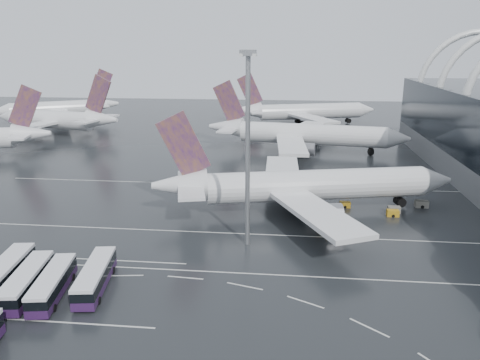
# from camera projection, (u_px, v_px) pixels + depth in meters

# --- Properties ---
(ground) EXTENTS (420.00, 420.00, 0.00)m
(ground) POSITION_uv_depth(u_px,v_px,m) (255.00, 267.00, 66.28)
(ground) COLOR black
(ground) RESTS_ON ground
(lane_marking_near) EXTENTS (120.00, 0.25, 0.01)m
(lane_marking_near) POSITION_uv_depth(u_px,v_px,m) (254.00, 274.00, 64.37)
(lane_marking_near) COLOR beige
(lane_marking_near) RESTS_ON ground
(lane_marking_mid) EXTENTS (120.00, 0.25, 0.01)m
(lane_marking_mid) POSITION_uv_depth(u_px,v_px,m) (261.00, 234.00, 77.74)
(lane_marking_mid) COLOR beige
(lane_marking_mid) RESTS_ON ground
(lane_marking_far) EXTENTS (120.00, 0.25, 0.01)m
(lane_marking_far) POSITION_uv_depth(u_px,v_px,m) (269.00, 186.00, 104.48)
(lane_marking_far) COLOR beige
(lane_marking_far) RESTS_ON ground
(bus_bay_line_south) EXTENTS (28.00, 0.25, 0.01)m
(bus_bay_line_south) POSITION_uv_depth(u_px,v_px,m) (36.00, 321.00, 53.44)
(bus_bay_line_south) COLOR beige
(bus_bay_line_south) RESTS_ON ground
(bus_bay_line_north) EXTENTS (28.00, 0.25, 0.01)m
(bus_bay_line_north) POSITION_uv_depth(u_px,v_px,m) (93.00, 259.00, 68.72)
(bus_bay_line_north) COLOR beige
(bus_bay_line_north) RESTS_ON ground
(airliner_main) EXTENTS (57.01, 49.24, 19.47)m
(airliner_main) POSITION_uv_depth(u_px,v_px,m) (302.00, 186.00, 87.37)
(airliner_main) COLOR silver
(airliner_main) RESTS_ON ground
(airliner_gate_b) EXTENTS (58.76, 52.29, 20.41)m
(airliner_gate_b) POSITION_uv_depth(u_px,v_px,m) (302.00, 135.00, 136.67)
(airliner_gate_b) COLOR silver
(airliner_gate_b) RESTS_ON ground
(airliner_gate_c) EXTENTS (56.22, 51.16, 20.41)m
(airliner_gate_c) POSITION_uv_depth(u_px,v_px,m) (303.00, 112.00, 182.51)
(airliner_gate_c) COLOR silver
(airliner_gate_c) RESTS_ON ground
(jet_remote_mid) EXTENTS (48.74, 39.48, 21.28)m
(jet_remote_mid) POSITION_uv_depth(u_px,v_px,m) (58.00, 120.00, 160.78)
(jet_remote_mid) COLOR silver
(jet_remote_mid) RESTS_ON ground
(jet_remote_far) EXTENTS (44.79, 36.71, 21.10)m
(jet_remote_far) POSITION_uv_depth(u_px,v_px,m) (60.00, 109.00, 189.03)
(jet_remote_far) COLOR silver
(jet_remote_far) RESTS_ON ground
(bus_row_near_a) EXTENTS (4.64, 13.42, 3.24)m
(bus_row_near_a) POSITION_uv_depth(u_px,v_px,m) (5.00, 274.00, 60.59)
(bus_row_near_a) COLOR #28123A
(bus_row_near_a) RESTS_ON ground
(bus_row_near_b) EXTENTS (4.65, 12.72, 3.06)m
(bus_row_near_b) POSITION_uv_depth(u_px,v_px,m) (27.00, 281.00, 58.84)
(bus_row_near_b) COLOR #28123A
(bus_row_near_b) RESTS_ON ground
(bus_row_near_c) EXTENTS (4.62, 12.30, 2.96)m
(bus_row_near_c) POSITION_uv_depth(u_px,v_px,m) (53.00, 284.00, 58.44)
(bus_row_near_c) COLOR #28123A
(bus_row_near_c) RESTS_ON ground
(bus_row_near_d) EXTENTS (4.59, 12.70, 3.06)m
(bus_row_near_d) POSITION_uv_depth(u_px,v_px,m) (95.00, 276.00, 60.16)
(bus_row_near_d) COLOR #28123A
(bus_row_near_d) RESTS_ON ground
(floodlight_mast) EXTENTS (2.28, 2.28, 29.69)m
(floodlight_mast) POSITION_uv_depth(u_px,v_px,m) (248.00, 127.00, 68.83)
(floodlight_mast) COLOR gray
(floodlight_mast) RESTS_ON ground
(gse_cart_belly_a) EXTENTS (2.17, 1.28, 1.18)m
(gse_cart_belly_a) POSITION_uv_depth(u_px,v_px,m) (393.00, 213.00, 85.91)
(gse_cart_belly_a) COLOR #B18117
(gse_cart_belly_a) RESTS_ON ground
(gse_cart_belly_b) EXTENTS (2.28, 1.35, 1.24)m
(gse_cart_belly_b) POSITION_uv_depth(u_px,v_px,m) (394.00, 210.00, 87.64)
(gse_cart_belly_b) COLOR slate
(gse_cart_belly_b) RESTS_ON ground
(gse_cart_belly_c) EXTENTS (2.01, 1.19, 1.10)m
(gse_cart_belly_c) POSITION_uv_depth(u_px,v_px,m) (323.00, 227.00, 79.34)
(gse_cart_belly_c) COLOR #B18117
(gse_cart_belly_c) RESTS_ON ground
(gse_cart_belly_d) EXTENTS (2.44, 1.44, 1.33)m
(gse_cart_belly_d) POSITION_uv_depth(u_px,v_px,m) (422.00, 204.00, 90.64)
(gse_cart_belly_d) COLOR slate
(gse_cart_belly_d) RESTS_ON ground
(gse_cart_belly_e) EXTENTS (2.05, 1.21, 1.12)m
(gse_cart_belly_e) POSITION_uv_depth(u_px,v_px,m) (345.00, 205.00, 90.62)
(gse_cart_belly_e) COLOR #B18117
(gse_cart_belly_e) RESTS_ON ground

